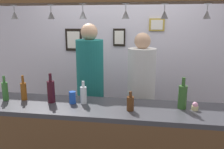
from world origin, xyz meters
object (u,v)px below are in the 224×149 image
object	(u,v)px
bottle_wine_dark_red	(51,91)
picture_frame_crest	(119,37)
person_middle_teal_shirt	(90,79)
bottle_soda_clear	(83,95)
bottle_champagne_green	(183,96)
bottle_beer_brown_stubby	(130,103)
picture_frame_caricature	(74,40)
drink_can	(72,97)
picture_frame_upper_small	(157,25)
cupcake	(195,106)
bottle_beer_amber_tall	(24,90)
bottle_beer_green_import	(5,91)
person_right_white_patterned_shirt	(141,87)

from	to	relation	value
bottle_wine_dark_red	picture_frame_crest	distance (m)	1.53
person_middle_teal_shirt	bottle_soda_clear	bearing A→B (deg)	-81.63
person_middle_teal_shirt	picture_frame_crest	distance (m)	0.90
bottle_champagne_green	person_middle_teal_shirt	bearing A→B (deg)	148.62
bottle_beer_brown_stubby	picture_frame_caricature	bearing A→B (deg)	124.33
person_middle_teal_shirt	drink_can	world-z (taller)	person_middle_teal_shirt
picture_frame_upper_small	picture_frame_crest	bearing A→B (deg)	180.00
bottle_wine_dark_red	person_middle_teal_shirt	bearing A→B (deg)	70.83
bottle_beer_brown_stubby	cupcake	bearing A→B (deg)	9.65
person_middle_teal_shirt	bottle_champagne_green	size ratio (longest dim) A/B	5.87
person_middle_teal_shirt	cupcake	world-z (taller)	person_middle_teal_shirt
drink_can	bottle_champagne_green	bearing A→B (deg)	1.61
picture_frame_crest	bottle_champagne_green	bearing A→B (deg)	-60.10
bottle_beer_amber_tall	bottle_champagne_green	xyz separation A→B (m)	(1.60, 0.00, 0.02)
bottle_beer_green_import	picture_frame_crest	xyz separation A→B (m)	(1.01, 1.39, 0.46)
bottle_beer_amber_tall	bottle_beer_green_import	size ratio (longest dim) A/B	1.00
bottle_beer_green_import	picture_frame_upper_small	bearing A→B (deg)	41.80
bottle_wine_dark_red	drink_can	distance (m)	0.23
bottle_wine_dark_red	picture_frame_upper_small	xyz separation A→B (m)	(1.06, 1.37, 0.63)
picture_frame_caricature	person_middle_teal_shirt	bearing A→B (deg)	-58.42
bottle_beer_amber_tall	picture_frame_upper_small	world-z (taller)	picture_frame_upper_small
bottle_soda_clear	drink_can	distance (m)	0.12
cupcake	picture_frame_crest	size ratio (longest dim) A/B	0.30
picture_frame_caricature	picture_frame_upper_small	bearing A→B (deg)	0.00
person_middle_teal_shirt	bottle_beer_green_import	world-z (taller)	person_middle_teal_shirt
bottle_soda_clear	bottle_beer_amber_tall	bearing A→B (deg)	179.03
bottle_beer_brown_stubby	cupcake	distance (m)	0.60
bottle_beer_brown_stubby	bottle_wine_dark_red	xyz separation A→B (m)	(-0.81, 0.10, 0.05)
person_middle_teal_shirt	bottle_beer_brown_stubby	distance (m)	0.96
bottle_beer_brown_stubby	cupcake	size ratio (longest dim) A/B	2.31
person_middle_teal_shirt	person_right_white_patterned_shirt	xyz separation A→B (m)	(0.65, 0.00, -0.07)
bottle_beer_brown_stubby	bottle_beer_green_import	bearing A→B (deg)	176.48
bottle_champagne_green	picture_frame_upper_small	distance (m)	1.50
cupcake	picture_frame_caricature	world-z (taller)	picture_frame_caricature
cupcake	bottle_soda_clear	bearing A→B (deg)	179.26
person_right_white_patterned_shirt	bottle_beer_amber_tall	distance (m)	1.36
person_right_white_patterned_shirt	bottle_champagne_green	size ratio (longest dim) A/B	5.52
person_middle_teal_shirt	bottle_soda_clear	world-z (taller)	person_middle_teal_shirt
cupcake	picture_frame_caricature	xyz separation A→B (m)	(-1.59, 1.37, 0.48)
person_right_white_patterned_shirt	picture_frame_upper_small	world-z (taller)	picture_frame_upper_small
drink_can	cupcake	bearing A→B (deg)	0.11
picture_frame_caricature	cupcake	bearing A→B (deg)	-40.65
bottle_beer_green_import	picture_frame_upper_small	distance (m)	2.18
bottle_beer_amber_tall	picture_frame_caricature	size ratio (longest dim) A/B	0.76
bottle_soda_clear	picture_frame_upper_small	xyz separation A→B (m)	(0.73, 1.36, 0.66)
bottle_beer_amber_tall	picture_frame_caricature	world-z (taller)	picture_frame_caricature
bottle_soda_clear	bottle_beer_brown_stubby	bearing A→B (deg)	-13.49
person_right_white_patterned_shirt	bottle_wine_dark_red	size ratio (longest dim) A/B	5.52
bottle_champagne_green	cupcake	xyz separation A→B (m)	(0.11, -0.03, -0.08)
bottle_beer_amber_tall	picture_frame_crest	world-z (taller)	picture_frame_crest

